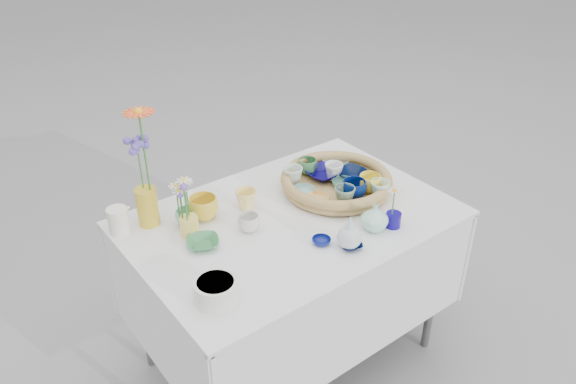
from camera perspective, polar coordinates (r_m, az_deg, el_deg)
ground at (r=2.72m, az=0.27°, el=-16.09°), size 80.00×80.00×0.00m
display_table at (r=2.72m, az=0.27°, el=-16.09°), size 1.26×0.86×0.77m
wicker_tray at (r=2.39m, az=4.91°, el=1.01°), size 0.47×0.47×0.08m
tray_ceramic_0 at (r=2.46m, az=3.60°, el=1.86°), size 0.15×0.15×0.04m
tray_ceramic_1 at (r=2.47m, az=6.50°, el=1.81°), size 0.14×0.14×0.03m
tray_ceramic_2 at (r=2.36m, az=8.30°, el=0.88°), size 0.13×0.13×0.08m
tray_ceramic_3 at (r=2.40m, az=5.59°, el=0.86°), size 0.11×0.11×0.03m
tray_ceramic_4 at (r=2.26m, az=5.77°, el=-0.41°), size 0.11×0.11×0.08m
tray_ceramic_5 at (r=2.33m, az=1.60°, el=0.11°), size 0.10×0.10×0.03m
tray_ceramic_6 at (r=2.39m, az=0.49°, el=1.66°), size 0.09×0.09×0.08m
tray_ceramic_7 at (r=2.44m, az=4.66°, el=2.09°), size 0.08×0.08×0.07m
tray_ceramic_8 at (r=2.56m, az=4.88°, el=2.96°), size 0.12×0.12×0.03m
tray_ceramic_9 at (r=2.31m, az=6.73°, el=0.25°), size 0.13×0.13×0.08m
tray_ceramic_10 at (r=2.27m, az=3.04°, el=-0.79°), size 0.10×0.10×0.03m
tray_ceramic_11 at (r=2.33m, az=9.27°, el=0.24°), size 0.10×0.10×0.07m
tray_ceramic_12 at (r=2.48m, az=1.99°, el=2.63°), size 0.11×0.11×0.07m
loose_ceramic_0 at (r=2.22m, az=-8.59°, el=-1.61°), size 0.14×0.14×0.09m
loose_ceramic_1 at (r=2.26m, az=-4.28°, el=-0.76°), size 0.11×0.11×0.08m
loose_ceramic_2 at (r=2.08m, az=-8.64°, el=-5.13°), size 0.16×0.16×0.03m
loose_ceramic_3 at (r=2.14m, az=-4.00°, el=-3.15°), size 0.11×0.11×0.07m
loose_ceramic_4 at (r=2.08m, az=3.41°, el=-5.01°), size 0.09×0.09×0.02m
loose_ceramic_5 at (r=2.20m, az=-10.33°, el=-2.51°), size 0.08×0.08×0.06m
loose_ceramic_6 at (r=2.07m, az=6.37°, el=-5.39°), size 0.11×0.11×0.02m
fluted_bowl at (r=1.83m, az=-7.33°, el=-9.91°), size 0.16×0.16×0.07m
bud_vase_paleblue at (r=2.03m, az=6.27°, el=-4.04°), size 0.09×0.09×0.14m
bud_vase_seafoam at (r=2.15m, az=8.81°, el=-2.52°), size 0.14×0.14×0.11m
bud_vase_cobalt at (r=2.19m, az=10.64°, el=-2.79°), size 0.07×0.07×0.06m
single_daisy at (r=2.14m, az=10.65°, el=-1.08°), size 0.08×0.08×0.12m
tall_vase_yellow at (r=2.21m, az=-14.09°, el=-1.45°), size 0.11×0.11×0.16m
gerbera at (r=2.09m, az=-14.38°, el=3.92°), size 0.17×0.17×0.33m
hydrangea at (r=2.14m, az=-14.79°, el=2.53°), size 0.07×0.07×0.25m
white_pitcher at (r=2.20m, az=-16.85°, el=-2.81°), size 0.13×0.11×0.10m
daisy_cup at (r=2.14m, az=-9.98°, el=-3.43°), size 0.09×0.09×0.08m
daisy_posy at (r=2.07m, az=-10.46°, el=-0.64°), size 0.10×0.10×0.17m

